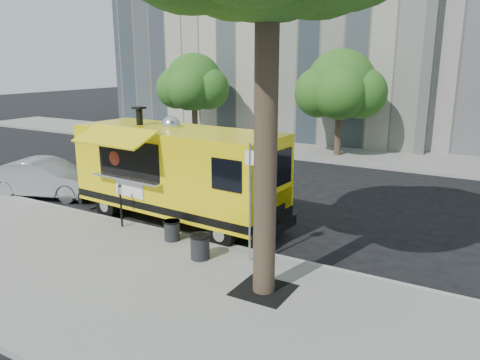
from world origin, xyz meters
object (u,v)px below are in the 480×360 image
object	(u,v)px
far_tree_b	(341,85)
parking_meter	(121,200)
far_tree_a	(194,82)
sedan	(46,178)
food_truck	(177,171)
trash_bin_right	(200,246)
trash_bin_left	(172,230)
sign_post	(250,196)

from	to	relation	value
far_tree_b	parking_meter	distance (m)	14.48
far_tree_a	sedan	bearing A→B (deg)	-81.42
far_tree_b	food_truck	size ratio (longest dim) A/B	0.75
parking_meter	trash_bin_right	bearing A→B (deg)	-12.25
far_tree_b	trash_bin_left	xyz separation A→B (m)	(-0.00, -14.14, -3.38)
far_tree_a	sign_post	size ratio (longest dim) A/B	1.79
trash_bin_right	far_tree_b	bearing A→B (deg)	95.43
far_tree_a	trash_bin_left	size ratio (longest dim) A/B	9.40
far_tree_a	trash_bin_left	distance (m)	16.76
parking_meter	trash_bin_left	world-z (taller)	parking_meter
far_tree_a	food_truck	world-z (taller)	far_tree_a
food_truck	trash_bin_left	bearing A→B (deg)	-53.82
far_tree_a	trash_bin_right	size ratio (longest dim) A/B	8.40
food_truck	trash_bin_right	distance (m)	3.53
far_tree_a	far_tree_b	world-z (taller)	far_tree_b
parking_meter	trash_bin_right	world-z (taller)	parking_meter
far_tree_b	food_truck	world-z (taller)	far_tree_b
far_tree_b	sedan	bearing A→B (deg)	-119.36
food_truck	sign_post	bearing A→B (deg)	-21.97
trash_bin_left	trash_bin_right	world-z (taller)	trash_bin_right
far_tree_a	food_truck	bearing A→B (deg)	-56.68
parking_meter	trash_bin_right	size ratio (longest dim) A/B	2.09
trash_bin_right	trash_bin_left	bearing A→B (deg)	155.37
far_tree_b	parking_meter	xyz separation A→B (m)	(-2.00, -14.05, -2.85)
sign_post	trash_bin_left	size ratio (longest dim) A/B	5.26
far_tree_a	parking_meter	distance (m)	15.59
food_truck	trash_bin_left	size ratio (longest dim) A/B	12.92
parking_meter	sedan	bearing A→B (deg)	165.29
sign_post	trash_bin_right	xyz separation A→B (m)	(-1.14, -0.54, -1.36)
sedan	food_truck	bearing A→B (deg)	-105.78
far_tree_b	parking_meter	bearing A→B (deg)	-98.10
far_tree_a	parking_meter	world-z (taller)	far_tree_a
sign_post	food_truck	size ratio (longest dim) A/B	0.41
parking_meter	trash_bin_left	xyz separation A→B (m)	(2.00, -0.09, -0.53)
far_tree_b	trash_bin_left	distance (m)	14.54
far_tree_a	food_truck	distance (m)	14.66
far_tree_a	trash_bin_left	xyz separation A→B (m)	(9.00, -13.74, -3.32)
food_truck	trash_bin_left	xyz separation A→B (m)	(1.03, -1.62, -1.23)
far_tree_a	parking_meter	xyz separation A→B (m)	(7.00, -13.65, -2.79)
sign_post	parking_meter	xyz separation A→B (m)	(-4.55, 0.20, -0.87)
far_tree_a	far_tree_b	bearing A→B (deg)	2.54
sedan	trash_bin_right	size ratio (longest dim) A/B	6.86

